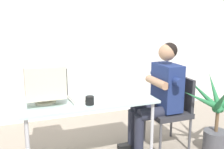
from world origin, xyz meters
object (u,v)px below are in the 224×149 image
at_px(office_chair, 172,107).
at_px(desk, 88,105).
at_px(keyboard, 77,98).
at_px(potted_plant, 216,120).
at_px(crt_monitor, 45,81).
at_px(person_seated, 159,93).
at_px(desk_mug, 90,100).

bearing_deg(office_chair, desk, 179.71).
distance_m(keyboard, potted_plant, 1.62).
relative_size(desk, potted_plant, 1.52).
relative_size(crt_monitor, potted_plant, 0.43).
xyz_separation_m(keyboard, office_chair, (1.16, -0.04, -0.23)).
bearing_deg(person_seated, potted_plant, -31.08).
xyz_separation_m(desk, crt_monitor, (-0.43, 0.03, 0.29)).
bearing_deg(person_seated, office_chair, -0.00).
bearing_deg(desk, person_seated, -0.35).
bearing_deg(desk, crt_monitor, 175.42).
height_order(crt_monitor, potted_plant, crt_monitor).
bearing_deg(desk, potted_plant, -13.60).
xyz_separation_m(desk, keyboard, (-0.11, 0.03, 0.07)).
bearing_deg(keyboard, office_chair, -1.86).
height_order(potted_plant, desk_mug, potted_plant).
xyz_separation_m(desk, desk_mug, (-0.03, -0.17, 0.10)).
bearing_deg(desk_mug, crt_monitor, 152.76).
bearing_deg(potted_plant, person_seated, 148.92).
xyz_separation_m(keyboard, potted_plant, (1.54, -0.38, -0.32)).
distance_m(desk, office_chair, 1.06).
bearing_deg(crt_monitor, person_seated, -1.76).
bearing_deg(potted_plant, desk, 166.40).
height_order(keyboard, potted_plant, potted_plant).
distance_m(keyboard, office_chair, 1.19).
bearing_deg(crt_monitor, desk, -4.58).
height_order(office_chair, person_seated, person_seated).
height_order(desk, desk_mug, desk_mug).
relative_size(keyboard, office_chair, 0.48).
relative_size(desk, keyboard, 3.40).
distance_m(desk, keyboard, 0.14).
distance_m(keyboard, person_seated, 0.98).
distance_m(crt_monitor, person_seated, 1.32).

